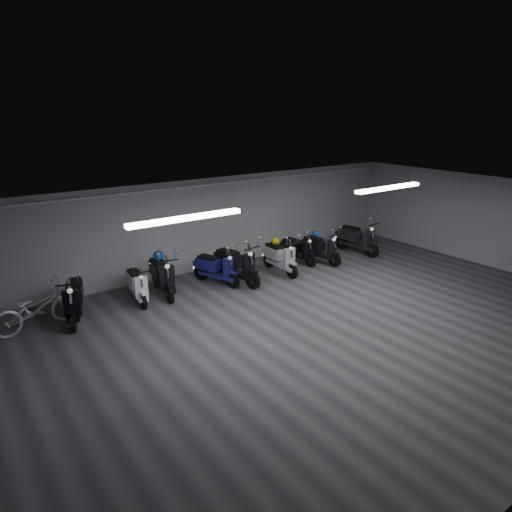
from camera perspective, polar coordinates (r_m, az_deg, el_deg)
floor at (r=10.75m, az=9.03°, el=-8.49°), size 14.00×10.00×0.01m
ceiling at (r=9.83m, az=9.84°, el=6.33°), size 14.00×10.00×0.01m
back_wall at (r=14.03m, az=-5.07°, el=4.15°), size 14.00×0.01×2.80m
right_wall at (r=15.80m, az=27.89°, el=3.68°), size 0.01×10.00×2.80m
fluor_strip_left at (r=8.90m, az=-8.77°, el=4.72°), size 2.40×0.18×0.08m
fluor_strip_right at (r=12.72m, az=16.30°, el=8.21°), size 2.40×0.18×0.08m
conduit at (r=13.72m, az=-5.02°, el=9.03°), size 13.60×0.05×0.05m
scooter_1 at (r=11.39m, az=-22.00°, el=-4.29°), size 1.17×1.94×1.37m
scooter_2 at (r=11.98m, az=-14.72°, el=-2.90°), size 0.74×1.66×1.19m
scooter_3 at (r=12.25m, az=-11.75°, el=-1.70°), size 0.89×1.95×1.40m
scooter_4 at (r=12.77m, az=-5.04°, el=-0.86°), size 1.13×1.79×1.26m
scooter_5 at (r=12.77m, az=-2.54°, el=-0.36°), size 1.03×2.04×1.45m
scooter_6 at (r=13.61m, az=3.07°, el=0.50°), size 0.64×1.78×1.31m
scooter_7 at (r=14.56m, az=5.34°, el=1.40°), size 0.73×1.67×1.20m
scooter_8 at (r=14.64m, az=8.13°, el=1.55°), size 0.84×1.79×1.28m
scooter_9 at (r=15.81m, az=12.65°, el=2.78°), size 0.82×1.95×1.41m
bicycle at (r=11.29m, az=-26.01°, el=-5.45°), size 1.96×0.95×1.22m
helmet_0 at (r=13.72m, az=2.48°, el=1.87°), size 0.25×0.25×0.25m
helmet_1 at (r=14.71m, az=7.44°, el=2.74°), size 0.23×0.23×0.23m
helmet_2 at (r=12.39m, az=-12.17°, el=0.02°), size 0.29×0.29×0.29m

